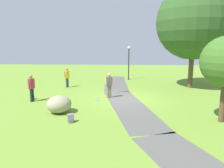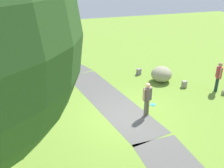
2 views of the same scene
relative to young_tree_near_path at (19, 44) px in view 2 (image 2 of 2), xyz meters
The scene contains 10 objects.
ground_plane 6.88m from the young_tree_near_path, 131.31° to the right, with size 48.00×48.00×0.00m, color olive.
footpath_segment_mid 5.60m from the young_tree_near_path, 117.62° to the right, with size 8.24×3.63×0.01m.
footpath_segment_far 6.38m from the young_tree_near_path, 19.70° to the right, with size 8.16×4.86×0.01m.
young_tree_near_path is the anchor object (origin of this frame).
lawn_boulder 8.48m from the young_tree_near_path, 96.69° to the right, with size 1.71×1.74×0.95m.
woman_with_handbag 11.09m from the young_tree_near_path, 106.47° to the right, with size 0.48×0.36×1.75m.
man_near_boulder 7.29m from the young_tree_near_path, 127.59° to the right, with size 0.35×0.49×1.73m.
backpack_by_boulder 9.63m from the young_tree_near_path, 103.36° to the right, with size 0.28×0.30×0.40m.
spare_backpack_on_lawn 7.62m from the young_tree_near_path, 86.61° to the right, with size 0.33×0.33×0.40m.
frisbee_on_grass 7.77m from the young_tree_near_path, 118.93° to the right, with size 0.28×0.28×0.02m.
Camera 2 is at (-9.58, 3.68, 6.66)m, focal length 40.10 mm.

